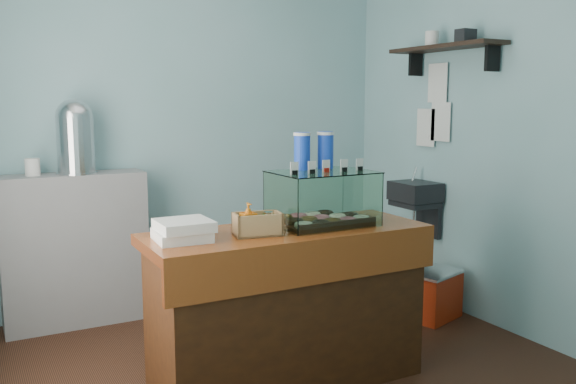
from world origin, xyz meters
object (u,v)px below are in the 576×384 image
coffee_urn (75,135)px  red_cooler (432,294)px  display_case (320,195)px  counter (288,306)px

coffee_urn → red_cooler: (2.31, -1.13, -1.19)m
display_case → coffee_urn: coffee_urn is taller
display_case → red_cooler: display_case is taller
coffee_urn → red_cooler: bearing=-26.1°
display_case → red_cooler: bearing=16.2°
coffee_urn → red_cooler: 2.84m
counter → red_cooler: bearing=16.3°
display_case → coffee_urn: size_ratio=1.09×
coffee_urn → counter: bearing=-61.0°
display_case → red_cooler: (1.21, 0.37, -0.89)m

